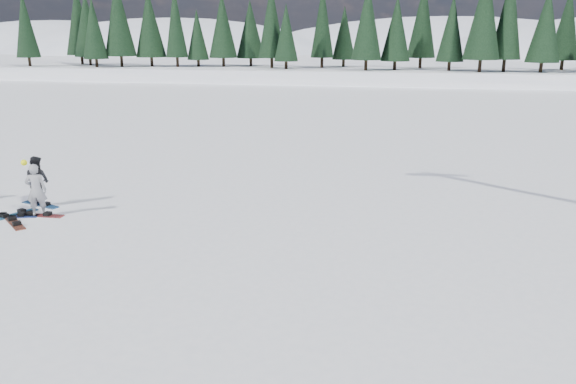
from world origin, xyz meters
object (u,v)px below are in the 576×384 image
object	(u,v)px
snowboard_loose_c	(12,217)
snowboarder_man	(37,181)
snowboard_loose_a	(13,215)
snowboarder_woman	(36,190)
snowboard_loose_b	(15,223)

from	to	relation	value
snowboard_loose_c	snowboarder_man	bearing A→B (deg)	71.79
snowboarder_man	snowboard_loose_a	distance (m)	1.40
snowboarder_woman	snowboard_loose_b	xyz separation A→B (m)	(-0.25, -0.79, -0.81)
snowboard_loose_c	snowboard_loose_a	world-z (taller)	same
snowboarder_man	snowboard_loose_a	xyz separation A→B (m)	(-0.12, -1.14, -0.79)
snowboard_loose_a	snowboard_loose_b	world-z (taller)	same
snowboarder_man	snowboard_loose_c	size ratio (longest dim) A/B	1.07
snowboarder_man	snowboard_loose_a	bearing A→B (deg)	93.95
snowboard_loose_a	snowboard_loose_c	bearing A→B (deg)	-130.74
snowboard_loose_b	snowboarder_man	bearing A→B (deg)	143.30
snowboard_loose_b	snowboard_loose_a	bearing A→B (deg)	169.84
snowboarder_man	snowboard_loose_c	distance (m)	1.50
snowboarder_woman	snowboard_loose_a	world-z (taller)	snowboarder_woman
snowboarder_man	snowboard_loose_b	distance (m)	2.01
snowboarder_man	snowboard_loose_b	bearing A→B (deg)	113.18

